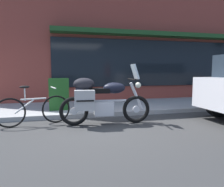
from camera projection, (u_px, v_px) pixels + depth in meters
The scene contains 5 objects.
ground_plane at pixel (102, 128), 4.67m from camera, with size 80.00×80.00×0.00m, color #333333.
storefront_building at pixel (210, 21), 9.19m from camera, with size 19.04×0.90×6.93m.
touring_motorcycle at pixel (100, 99), 4.90m from camera, with size 2.14×0.62×1.41m.
parked_bicycle at pixel (34, 110), 4.88m from camera, with size 1.64×0.55×0.92m.
sandwich_board_sign at pixel (59, 94), 6.06m from camera, with size 0.55×0.41×0.91m.
Camera 1 is at (-0.92, -4.47, 1.26)m, focal length 34.14 mm.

